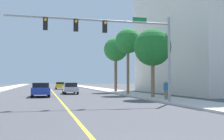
{
  "coord_description": "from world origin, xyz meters",
  "views": [
    {
      "loc": [
        -1.43,
        -5.11,
        1.74
      ],
      "look_at": [
        5.4,
        21.7,
        2.82
      ],
      "focal_mm": 43.2,
      "sensor_mm": 36.0,
      "label": 1
    }
  ],
  "objects_px": {
    "pedestrian": "(166,90)",
    "traffic_signal_mast": "(117,36)",
    "palm_mid": "(128,42)",
    "car_silver": "(70,88)",
    "car_yellow": "(60,85)",
    "car_blue": "(41,90)",
    "palm_far": "(116,50)",
    "palm_near": "(153,48)"
  },
  "relations": [
    {
      "from": "traffic_signal_mast",
      "to": "palm_far",
      "type": "distance_m",
      "value": 20.4
    },
    {
      "from": "car_yellow",
      "to": "car_silver",
      "type": "bearing_deg",
      "value": -89.05
    },
    {
      "from": "traffic_signal_mast",
      "to": "pedestrian",
      "type": "height_order",
      "value": "traffic_signal_mast"
    },
    {
      "from": "traffic_signal_mast",
      "to": "car_blue",
      "type": "xyz_separation_m",
      "value": [
        -5.48,
        11.05,
        -4.2
      ]
    },
    {
      "from": "palm_mid",
      "to": "car_blue",
      "type": "xyz_separation_m",
      "value": [
        -10.25,
        -1.38,
        -5.72
      ]
    },
    {
      "from": "car_blue",
      "to": "car_yellow",
      "type": "relative_size",
      "value": 1.15
    },
    {
      "from": "palm_far",
      "to": "car_blue",
      "type": "height_order",
      "value": "palm_far"
    },
    {
      "from": "palm_near",
      "to": "car_blue",
      "type": "height_order",
      "value": "palm_near"
    },
    {
      "from": "car_silver",
      "to": "car_yellow",
      "type": "height_order",
      "value": "car_silver"
    },
    {
      "from": "palm_mid",
      "to": "pedestrian",
      "type": "relative_size",
      "value": 4.96
    },
    {
      "from": "palm_far",
      "to": "car_blue",
      "type": "bearing_deg",
      "value": -141.0
    },
    {
      "from": "car_silver",
      "to": "car_yellow",
      "type": "distance_m",
      "value": 19.94
    },
    {
      "from": "pedestrian",
      "to": "palm_far",
      "type": "bearing_deg",
      "value": -100.93
    },
    {
      "from": "palm_near",
      "to": "palm_mid",
      "type": "relative_size",
      "value": 0.82
    },
    {
      "from": "car_blue",
      "to": "car_silver",
      "type": "height_order",
      "value": "car_blue"
    },
    {
      "from": "car_blue",
      "to": "traffic_signal_mast",
      "type": "bearing_deg",
      "value": -64.15
    },
    {
      "from": "pedestrian",
      "to": "traffic_signal_mast",
      "type": "bearing_deg",
      "value": 14.0
    },
    {
      "from": "traffic_signal_mast",
      "to": "car_silver",
      "type": "distance_m",
      "value": 17.15
    },
    {
      "from": "palm_far",
      "to": "car_blue",
      "type": "relative_size",
      "value": 1.77
    },
    {
      "from": "palm_far",
      "to": "pedestrian",
      "type": "xyz_separation_m",
      "value": [
        -0.33,
        -17.54,
        -5.35
      ]
    },
    {
      "from": "traffic_signal_mast",
      "to": "car_silver",
      "type": "bearing_deg",
      "value": 96.25
    },
    {
      "from": "car_blue",
      "to": "pedestrian",
      "type": "height_order",
      "value": "pedestrian"
    },
    {
      "from": "car_yellow",
      "to": "pedestrian",
      "type": "bearing_deg",
      "value": -78.25
    },
    {
      "from": "palm_near",
      "to": "palm_mid",
      "type": "xyz_separation_m",
      "value": [
        -0.17,
        7.25,
        1.61
      ]
    },
    {
      "from": "car_yellow",
      "to": "car_blue",
      "type": "bearing_deg",
      "value": -97.37
    },
    {
      "from": "traffic_signal_mast",
      "to": "car_silver",
      "type": "height_order",
      "value": "traffic_signal_mast"
    },
    {
      "from": "palm_mid",
      "to": "car_yellow",
      "type": "bearing_deg",
      "value": 105.66
    },
    {
      "from": "palm_mid",
      "to": "palm_far",
      "type": "relative_size",
      "value": 1.0
    },
    {
      "from": "palm_near",
      "to": "car_yellow",
      "type": "distance_m",
      "value": 32.3
    },
    {
      "from": "traffic_signal_mast",
      "to": "palm_mid",
      "type": "height_order",
      "value": "palm_mid"
    },
    {
      "from": "palm_near",
      "to": "car_silver",
      "type": "xyz_separation_m",
      "value": [
        -6.75,
        11.34,
        -4.14
      ]
    },
    {
      "from": "palm_far",
      "to": "palm_mid",
      "type": "bearing_deg",
      "value": -93.28
    },
    {
      "from": "palm_mid",
      "to": "car_blue",
      "type": "relative_size",
      "value": 1.76
    },
    {
      "from": "car_silver",
      "to": "palm_mid",
      "type": "bearing_deg",
      "value": -32.1
    },
    {
      "from": "palm_mid",
      "to": "palm_far",
      "type": "height_order",
      "value": "palm_far"
    },
    {
      "from": "palm_mid",
      "to": "car_silver",
      "type": "xyz_separation_m",
      "value": [
        -6.58,
        4.09,
        -5.74
      ]
    },
    {
      "from": "traffic_signal_mast",
      "to": "car_blue",
      "type": "bearing_deg",
      "value": 116.38
    },
    {
      "from": "car_yellow",
      "to": "pedestrian",
      "type": "distance_m",
      "value": 34.98
    },
    {
      "from": "car_blue",
      "to": "pedestrian",
      "type": "relative_size",
      "value": 2.81
    },
    {
      "from": "traffic_signal_mast",
      "to": "palm_mid",
      "type": "distance_m",
      "value": 13.4
    },
    {
      "from": "car_yellow",
      "to": "traffic_signal_mast",
      "type": "bearing_deg",
      "value": -86.41
    },
    {
      "from": "palm_mid",
      "to": "pedestrian",
      "type": "bearing_deg",
      "value": -89.54
    }
  ]
}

